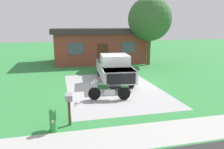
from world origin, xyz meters
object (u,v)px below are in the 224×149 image
motorcycle (109,91)px  neighbor_house (98,45)px  mailbox (69,101)px  pickup_truck (114,67)px  shade_tree (150,19)px  fire_hydrant (53,120)px

motorcycle → neighbor_house: (1.64, 12.40, 1.32)m
mailbox → neighbor_house: neighbor_house is taller
pickup_truck → shade_tree: 8.07m
motorcycle → shade_tree: shade_tree is taller
pickup_truck → motorcycle: bearing=-107.5°
mailbox → shade_tree: shade_tree is taller
motorcycle → neighbor_house: size_ratio=0.23×
pickup_truck → shade_tree: (4.89, 5.44, 3.42)m
fire_hydrant → shade_tree: 15.73m
pickup_truck → mailbox: size_ratio=4.58×
fire_hydrant → mailbox: bearing=31.3°
motorcycle → shade_tree: (6.12, 9.36, 3.90)m
motorcycle → shade_tree: 11.85m
motorcycle → mailbox: mailbox is taller
pickup_truck → shade_tree: size_ratio=0.89×
pickup_truck → fire_hydrant: bearing=-120.3°
motorcycle → pickup_truck: size_ratio=0.38×
motorcycle → pickup_truck: pickup_truck is taller
neighbor_house → mailbox: bearing=-104.3°
pickup_truck → neighbor_house: (0.41, 8.48, 0.84)m
pickup_truck → neighbor_house: bearing=87.2°
mailbox → shade_tree: bearing=55.3°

